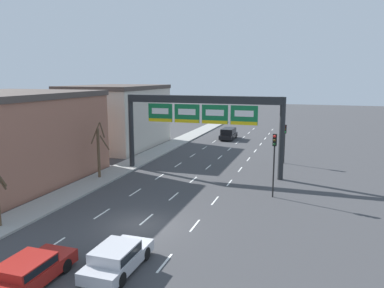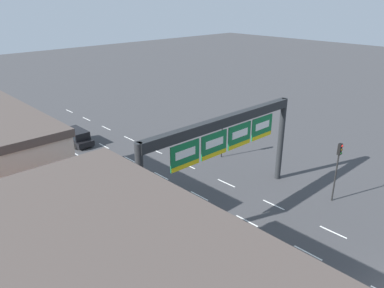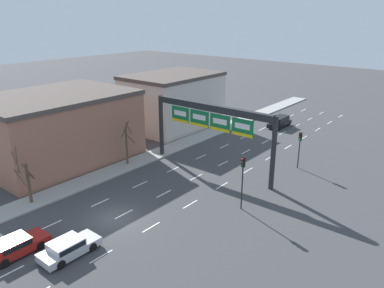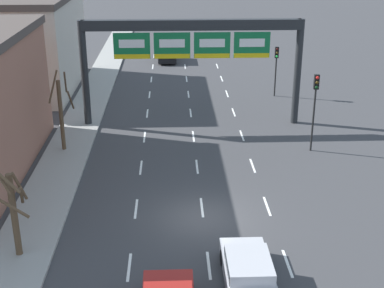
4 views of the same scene
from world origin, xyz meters
name	(u,v)px [view 2 (image 2 of 4)]	position (x,y,z in m)	size (l,w,h in m)	color
lane_dashes	(222,208)	(0.00, 13.50, 0.01)	(6.72, 67.00, 0.01)	white
sign_gantry	(224,138)	(0.00, 13.48, 5.78)	(15.30, 0.70, 7.40)	#232628
suv_black	(76,136)	(-1.82, 33.62, 0.92)	(1.89, 4.66, 1.64)	black
traffic_light_near_gantry	(338,161)	(7.30, 8.20, 3.49)	(0.30, 0.35, 4.91)	black
traffic_light_mid_block	(222,129)	(7.20, 20.18, 2.98)	(0.30, 0.35, 4.15)	black
tree_bare_closest	(184,255)	(-8.20, 8.74, 2.70)	(1.42, 1.42, 5.05)	brown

